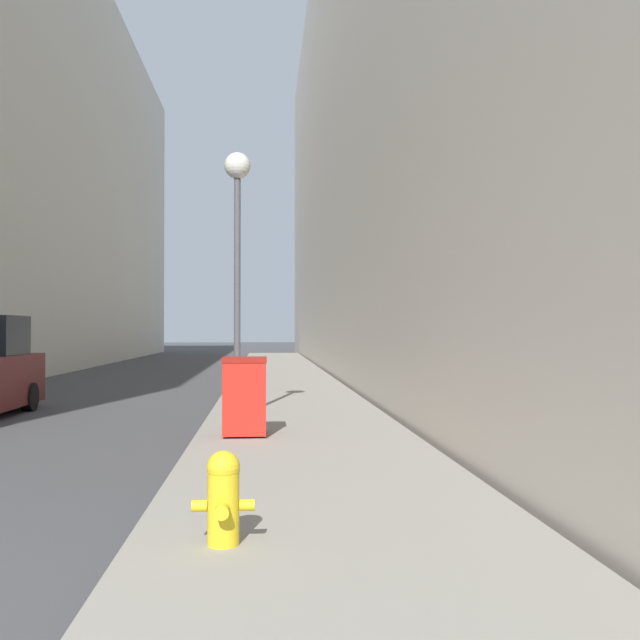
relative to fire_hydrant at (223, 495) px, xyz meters
The scene contains 5 objects.
sidewalk_right 16.32m from the fire_hydrant, 86.54° to the left, with size 3.54×60.00×0.14m.
building_right_stone 27.77m from the fire_hydrant, 69.97° to the left, with size 12.00×60.00×21.40m.
fire_hydrant is the anchor object (origin of this frame).
trash_bin 5.75m from the fire_hydrant, 89.92° to the left, with size 0.70×0.67×1.25m.
lamppost 8.83m from the fire_hydrant, 91.44° to the left, with size 0.51×0.51×5.12m.
Camera 1 is at (4.34, -3.92, 1.83)m, focal length 40.00 mm.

